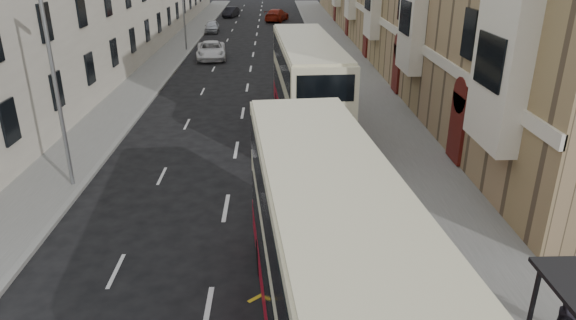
{
  "coord_description": "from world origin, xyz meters",
  "views": [
    {
      "loc": [
        1.85,
        -7.23,
        9.08
      ],
      "look_at": [
        2.33,
        9.49,
        2.14
      ],
      "focal_mm": 32.0,
      "sensor_mm": 36.0,
      "label": 1
    }
  ],
  "objects_px": {
    "white_van": "(211,50)",
    "double_decker_rear": "(307,86)",
    "car_red": "(277,15)",
    "street_lamp_far": "(183,0)",
    "car_silver": "(212,27)",
    "street_lamp_near": "(55,76)",
    "car_dark": "(231,12)",
    "pedestrian_mid": "(573,312)",
    "double_decker_front": "(331,277)"
  },
  "relations": [
    {
      "from": "white_van",
      "to": "double_decker_rear",
      "type": "bearing_deg",
      "value": -75.37
    },
    {
      "from": "white_van",
      "to": "car_red",
      "type": "height_order",
      "value": "car_red"
    },
    {
      "from": "street_lamp_far",
      "to": "car_silver",
      "type": "bearing_deg",
      "value": 84.28
    },
    {
      "from": "street_lamp_near",
      "to": "car_dark",
      "type": "distance_m",
      "value": 55.81
    },
    {
      "from": "white_van",
      "to": "pedestrian_mid",
      "type": "bearing_deg",
      "value": -76.05
    },
    {
      "from": "double_decker_front",
      "to": "car_silver",
      "type": "xyz_separation_m",
      "value": [
        -8.26,
        51.44,
        -1.81
      ]
    },
    {
      "from": "pedestrian_mid",
      "to": "car_dark",
      "type": "height_order",
      "value": "pedestrian_mid"
    },
    {
      "from": "white_van",
      "to": "car_dark",
      "type": "distance_m",
      "value": 29.45
    },
    {
      "from": "pedestrian_mid",
      "to": "car_red",
      "type": "height_order",
      "value": "pedestrian_mid"
    },
    {
      "from": "pedestrian_mid",
      "to": "white_van",
      "type": "relative_size",
      "value": 0.29
    },
    {
      "from": "white_van",
      "to": "car_silver",
      "type": "xyz_separation_m",
      "value": [
        -1.59,
        15.31,
        -0.08
      ]
    },
    {
      "from": "car_silver",
      "to": "car_red",
      "type": "relative_size",
      "value": 0.71
    },
    {
      "from": "car_silver",
      "to": "car_dark",
      "type": "distance_m",
      "value": 14.18
    },
    {
      "from": "double_decker_front",
      "to": "street_lamp_far",
      "type": "bearing_deg",
      "value": 97.84
    },
    {
      "from": "double_decker_rear",
      "to": "pedestrian_mid",
      "type": "bearing_deg",
      "value": -74.48
    },
    {
      "from": "car_dark",
      "to": "car_red",
      "type": "height_order",
      "value": "car_red"
    },
    {
      "from": "car_dark",
      "to": "car_red",
      "type": "bearing_deg",
      "value": -23.49
    },
    {
      "from": "double_decker_rear",
      "to": "car_silver",
      "type": "height_order",
      "value": "double_decker_rear"
    },
    {
      "from": "white_van",
      "to": "street_lamp_far",
      "type": "bearing_deg",
      "value": 120.06
    },
    {
      "from": "double_decker_front",
      "to": "street_lamp_near",
      "type": "bearing_deg",
      "value": 127.98
    },
    {
      "from": "double_decker_front",
      "to": "pedestrian_mid",
      "type": "bearing_deg",
      "value": -0.08
    },
    {
      "from": "car_silver",
      "to": "car_dark",
      "type": "bearing_deg",
      "value": 83.24
    },
    {
      "from": "street_lamp_near",
      "to": "car_red",
      "type": "distance_m",
      "value": 51.96
    },
    {
      "from": "pedestrian_mid",
      "to": "car_dark",
      "type": "relative_size",
      "value": 0.38
    },
    {
      "from": "car_dark",
      "to": "car_red",
      "type": "relative_size",
      "value": 0.76
    },
    {
      "from": "double_decker_rear",
      "to": "car_red",
      "type": "bearing_deg",
      "value": 88.35
    },
    {
      "from": "white_van",
      "to": "car_silver",
      "type": "bearing_deg",
      "value": 90.32
    },
    {
      "from": "street_lamp_near",
      "to": "pedestrian_mid",
      "type": "bearing_deg",
      "value": -31.4
    },
    {
      "from": "double_decker_front",
      "to": "double_decker_rear",
      "type": "distance_m",
      "value": 16.64
    },
    {
      "from": "pedestrian_mid",
      "to": "car_silver",
      "type": "relative_size",
      "value": 0.4
    },
    {
      "from": "double_decker_front",
      "to": "pedestrian_mid",
      "type": "height_order",
      "value": "double_decker_front"
    },
    {
      "from": "street_lamp_near",
      "to": "car_red",
      "type": "relative_size",
      "value": 1.47
    },
    {
      "from": "double_decker_rear",
      "to": "street_lamp_far",
      "type": "bearing_deg",
      "value": 109.85
    },
    {
      "from": "street_lamp_near",
      "to": "white_van",
      "type": "bearing_deg",
      "value": 84.02
    },
    {
      "from": "double_decker_front",
      "to": "white_van",
      "type": "relative_size",
      "value": 2.32
    },
    {
      "from": "double_decker_front",
      "to": "double_decker_rear",
      "type": "xyz_separation_m",
      "value": [
        0.52,
        16.63,
        -0.01
      ]
    },
    {
      "from": "double_decker_front",
      "to": "pedestrian_mid",
      "type": "distance_m",
      "value": 6.2
    },
    {
      "from": "pedestrian_mid",
      "to": "car_red",
      "type": "xyz_separation_m",
      "value": [
        -6.67,
        60.47,
        -0.13
      ]
    },
    {
      "from": "pedestrian_mid",
      "to": "white_van",
      "type": "distance_m",
      "value": 37.75
    },
    {
      "from": "car_red",
      "to": "car_silver",
      "type": "bearing_deg",
      "value": 67.42
    },
    {
      "from": "car_dark",
      "to": "street_lamp_near",
      "type": "bearing_deg",
      "value": -80.56
    },
    {
      "from": "car_dark",
      "to": "double_decker_front",
      "type": "bearing_deg",
      "value": -72.01
    },
    {
      "from": "street_lamp_far",
      "to": "double_decker_rear",
      "type": "height_order",
      "value": "street_lamp_far"
    },
    {
      "from": "double_decker_front",
      "to": "car_red",
      "type": "xyz_separation_m",
      "value": [
        -0.69,
        61.03,
        -1.67
      ]
    },
    {
      "from": "street_lamp_near",
      "to": "pedestrian_mid",
      "type": "height_order",
      "value": "street_lamp_near"
    },
    {
      "from": "street_lamp_near",
      "to": "double_decker_rear",
      "type": "distance_m",
      "value": 12.17
    },
    {
      "from": "street_lamp_near",
      "to": "street_lamp_far",
      "type": "xyz_separation_m",
      "value": [
        0.0,
        30.0,
        0.0
      ]
    },
    {
      "from": "double_decker_front",
      "to": "car_dark",
      "type": "height_order",
      "value": "double_decker_front"
    },
    {
      "from": "street_lamp_near",
      "to": "double_decker_rear",
      "type": "bearing_deg",
      "value": 33.93
    },
    {
      "from": "street_lamp_near",
      "to": "white_van",
      "type": "xyz_separation_m",
      "value": [
        2.74,
        26.18,
        -3.9
      ]
    }
  ]
}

